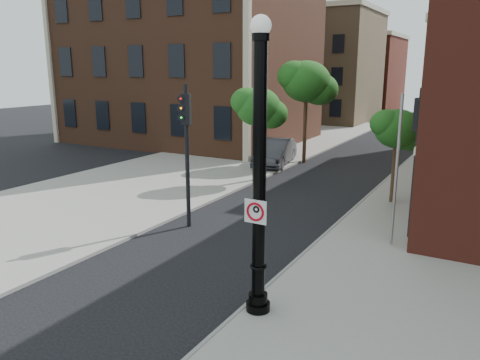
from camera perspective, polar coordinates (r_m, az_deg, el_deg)
The scene contains 16 objects.
ground at distance 13.25m, azimuth -8.06°, elevation -13.81°, with size 120.00×120.00×0.00m, color black.
sidewalk_right at distance 20.21m, azimuth 24.44°, elevation -4.98°, with size 8.00×60.00×0.12m, color gray.
sidewalk_left at distance 32.32m, azimuth -1.44°, elevation 2.83°, with size 10.00×50.00×0.12m, color gray.
curb_edge at distance 20.84m, azimuth 13.60°, elevation -3.56°, with size 0.10×60.00×0.14m, color gray.
victorian_building at distance 40.67m, azimuth -5.88°, elevation 17.25°, with size 18.60×14.60×17.95m.
bg_building_tan_a at distance 56.64m, azimuth 9.75°, elevation 13.28°, with size 12.00×12.00×12.00m, color #7D6344.
bg_building_red at distance 69.98m, azimuth 13.71°, elevation 12.29°, with size 12.00×12.00×10.00m, color maroon.
lamppost at distance 11.03m, azimuth 2.35°, elevation -0.84°, with size 0.61×0.61×7.19m.
no_parking_sign at distance 11.03m, azimuth 1.90°, elevation -3.86°, with size 0.58×0.06×0.58m.
parked_car at distance 29.80m, azimuth 4.29°, elevation 3.41°, with size 1.77×5.08×1.67m, color #313136.
traffic_signal_left at distance 17.68m, azimuth -6.59°, elevation 5.74°, with size 0.44×0.48×5.47m.
traffic_signal_right at distance 17.20m, azimuth 20.86°, elevation 4.58°, with size 0.41×0.47×5.40m.
utility_pole at distance 16.45m, azimuth 18.52°, elevation 0.80°, with size 0.11×0.11×5.26m, color #999999.
street_tree_a at distance 24.90m, azimuth 2.32°, elevation 8.77°, with size 2.81×2.54×5.07m.
street_tree_b at distance 30.42m, azimuth 8.21°, elevation 11.67°, with size 3.61×3.26×6.51m.
street_tree_c at distance 21.81m, azimuth 18.73°, elevation 5.79°, with size 2.39×2.16×4.30m.
Camera 1 is at (7.29, -9.26, 6.06)m, focal length 35.00 mm.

